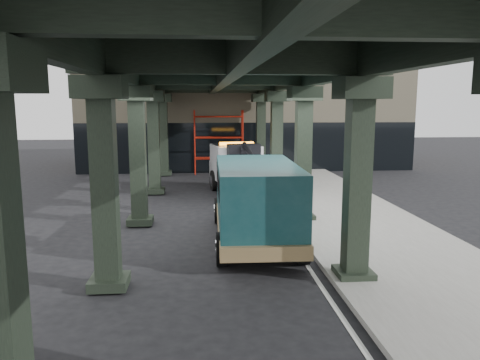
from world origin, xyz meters
name	(u,v)px	position (x,y,z in m)	size (l,w,h in m)	color
ground	(237,238)	(0.00, 0.00, 0.00)	(90.00, 90.00, 0.00)	black
sidewalk	(351,219)	(4.50, 2.00, 0.07)	(5.00, 40.00, 0.15)	gray
lane_stripe	(278,222)	(1.70, 2.00, 0.01)	(0.12, 38.00, 0.01)	silver
viaduct	(221,73)	(-0.40, 2.00, 5.46)	(7.40, 32.00, 6.40)	black
building	(242,109)	(2.00, 20.00, 4.00)	(22.00, 10.00, 8.00)	#C6B793
scaffolding	(219,140)	(0.00, 14.64, 2.11)	(3.08, 0.88, 4.00)	#B11D0E
tow_truck	(245,171)	(0.92, 6.64, 1.29)	(3.39, 8.28, 2.64)	black
towed_van	(256,200)	(0.53, -0.58, 1.40)	(2.71, 6.46, 2.60)	#123D42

